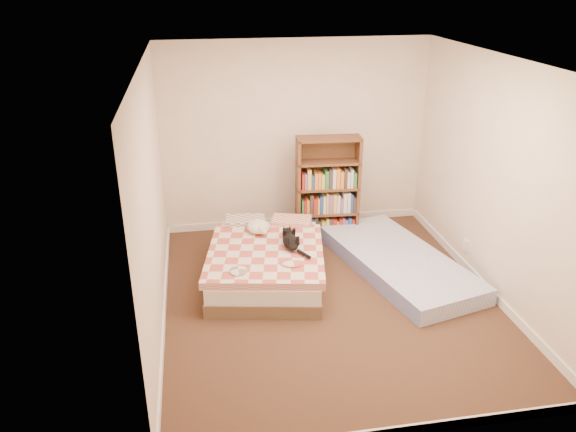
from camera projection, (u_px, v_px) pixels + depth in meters
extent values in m
cube|color=#42271C|center=(329.00, 299.00, 6.06)|extent=(3.50, 4.00, 0.01)
cube|color=white|center=(337.00, 61.00, 5.05)|extent=(3.50, 4.00, 0.01)
cube|color=beige|center=(296.00, 137.00, 7.36)|extent=(3.50, 0.01, 2.50)
cube|color=beige|center=(405.00, 297.00, 3.75)|extent=(3.50, 0.01, 2.50)
cube|color=beige|center=(152.00, 202.00, 5.28)|extent=(0.01, 4.00, 2.50)
cube|color=beige|center=(496.00, 181.00, 5.83)|extent=(0.01, 4.00, 2.50)
cube|color=white|center=(295.00, 220.00, 7.83)|extent=(3.50, 0.02, 0.10)
cube|color=white|center=(391.00, 432.00, 4.24)|extent=(3.50, 0.02, 0.10)
cube|color=white|center=(165.00, 310.00, 5.77)|extent=(0.02, 4.00, 0.10)
cube|color=white|center=(480.00, 281.00, 6.31)|extent=(0.02, 4.00, 0.10)
cube|color=white|center=(466.00, 245.00, 6.57)|extent=(0.03, 0.09, 0.13)
cube|color=brown|center=(266.00, 272.00, 6.44)|extent=(1.49, 1.91, 0.15)
cube|color=silver|center=(266.00, 259.00, 6.38)|extent=(1.46, 1.87, 0.17)
cube|color=#C05447|center=(266.00, 249.00, 6.33)|extent=(1.50, 1.62, 0.09)
cube|color=gray|center=(236.00, 225.00, 6.85)|extent=(0.52, 0.38, 0.13)
cube|color=#C05447|center=(282.00, 222.00, 6.94)|extent=(0.52, 0.38, 0.13)
cube|color=#552D1D|center=(298.00, 190.00, 7.18)|extent=(0.06, 0.27, 1.35)
cube|color=#552D1D|center=(356.00, 186.00, 7.30)|extent=(0.06, 0.27, 1.35)
cube|color=#552D1D|center=(325.00, 185.00, 7.35)|extent=(0.81, 0.07, 1.35)
cube|color=#552D1D|center=(326.00, 234.00, 7.50)|extent=(0.83, 0.32, 0.03)
cube|color=#552D1D|center=(328.00, 187.00, 7.23)|extent=(0.83, 0.32, 0.03)
cube|color=#552D1D|center=(329.00, 139.00, 6.97)|extent=(0.83, 0.32, 0.03)
cube|color=#7685C6|center=(399.00, 262.00, 6.61)|extent=(1.48, 2.34, 0.20)
ellipsoid|color=black|center=(291.00, 241.00, 6.26)|extent=(0.17, 0.39, 0.13)
sphere|color=black|center=(287.00, 233.00, 6.45)|extent=(0.12, 0.12, 0.12)
cone|color=black|center=(284.00, 228.00, 6.45)|extent=(0.04, 0.04, 0.04)
cone|color=black|center=(290.00, 227.00, 6.46)|extent=(0.04, 0.04, 0.04)
cylinder|color=black|center=(304.00, 254.00, 6.06)|extent=(0.04, 0.22, 0.04)
ellipsoid|color=white|center=(258.00, 227.00, 6.61)|extent=(0.37, 0.39, 0.14)
sphere|color=white|center=(266.00, 228.00, 6.53)|extent=(0.15, 0.15, 0.11)
sphere|color=white|center=(270.00, 230.00, 6.51)|extent=(0.07, 0.07, 0.05)
sphere|color=white|center=(248.00, 227.00, 6.64)|extent=(0.09, 0.09, 0.06)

